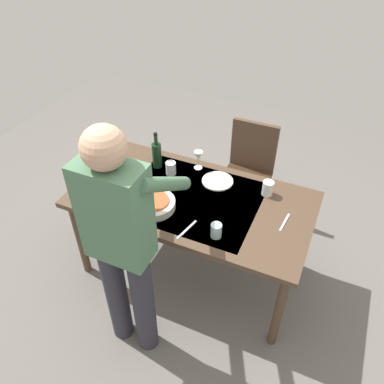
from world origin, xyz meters
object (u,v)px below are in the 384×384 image
Objects in this scene: person_server at (122,240)px; dining_table at (192,205)px; water_cup_far_left at (216,230)px; chair_near at (249,167)px; dinner_plate_near at (218,181)px; wine_bottle at (157,154)px; water_cup_near_left at (124,167)px; water_cup_near_right at (171,168)px; serving_bowl_pasta at (153,204)px; water_cup_far_right at (268,188)px; wine_glass_left at (198,157)px.

dining_table is at bearing -98.92° from person_server.
chair_near is at bearing -84.15° from water_cup_far_left.
dinner_plate_near is at bearing 82.40° from chair_near.
wine_bottle reaches higher than water_cup_near_left.
person_server reaches higher than dinner_plate_near.
water_cup_near_right is at bearing 55.59° from chair_near.
water_cup_far_left is (-0.69, 0.51, -0.06)m from wine_bottle.
water_cup_far_left reaches higher than serving_bowl_pasta.
water_cup_near_left is 1.07m from water_cup_far_right.
wine_bottle reaches higher than chair_near.
dining_table is at bearing 174.78° from water_cup_near_left.
serving_bowl_pasta is (0.67, 0.45, -0.02)m from water_cup_far_right.
water_cup_near_left is at bearing 10.64° from water_cup_far_right.
dinner_plate_near is at bearing -102.49° from person_server.
wine_glass_left is 1.39× the size of water_cup_far_right.
person_server is 1.12m from water_cup_far_right.
water_cup_far_right is at bearing 117.27° from chair_near.
dining_table is 16.49× the size of water_cup_near_right.
water_cup_far_right is (-0.58, -0.95, -0.15)m from person_server.
wine_bottle is 0.51m from dinner_plate_near.
wine_bottle is 1.29× the size of dinner_plate_near.
person_server is at bearing 122.01° from water_cup_near_left.
water_cup_near_right is 0.39m from serving_bowl_pasta.
water_cup_near_left is at bearing 22.57° from water_cup_near_right.
serving_bowl_pasta is at bearing 98.88° from water_cup_near_right.
water_cup_far_right reaches higher than water_cup_near_right.
chair_near is 0.63m from dinner_plate_near.
dining_table is at bearing -43.88° from water_cup_far_left.
water_cup_near_left reaches higher than serving_bowl_pasta.
water_cup_near_left is (0.47, -0.75, -0.15)m from person_server.
dining_table is 17.37× the size of water_cup_far_left.
wine_bottle is 2.72× the size of water_cup_far_right.
dining_table is 15.50× the size of water_cup_far_right.
dinner_plate_near is (-0.36, -0.05, -0.05)m from water_cup_near_right.
water_cup_far_right is at bearing -145.96° from serving_bowl_pasta.
water_cup_near_left reaches higher than dining_table.
serving_bowl_pasta reaches higher than dining_table.
water_cup_near_right is at bearing -157.43° from water_cup_near_left.
dining_table is 0.27m from dinner_plate_near.
water_cup_near_left reaches higher than water_cup_near_right.
water_cup_near_right reaches higher than serving_bowl_pasta.
chair_near is 3.96× the size of dinner_plate_near.
water_cup_far_left is at bearing -133.28° from person_server.
water_cup_near_left is 0.36× the size of serving_bowl_pasta.
wine_glass_left is 0.66× the size of dinner_plate_near.
dinner_plate_near is (-0.68, -0.19, -0.05)m from water_cup_near_left.
chair_near is 0.54× the size of person_server.
water_cup_far_left reaches higher than dinner_plate_near.
person_server reaches higher than dining_table.
chair_near is 0.70m from water_cup_far_right.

